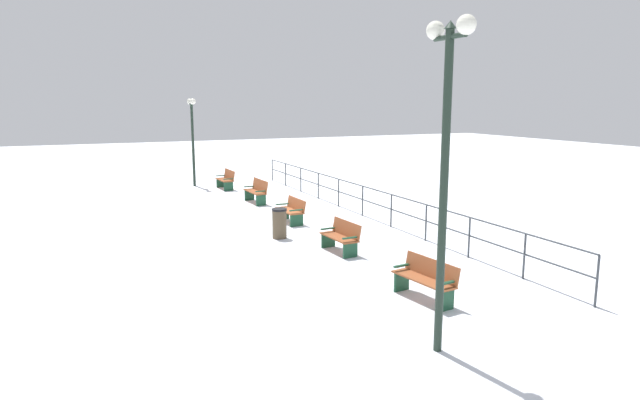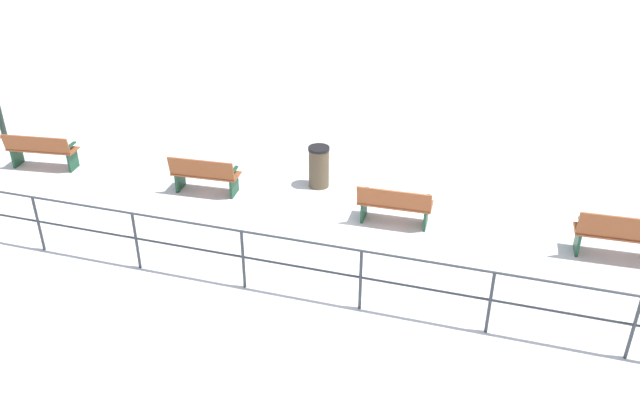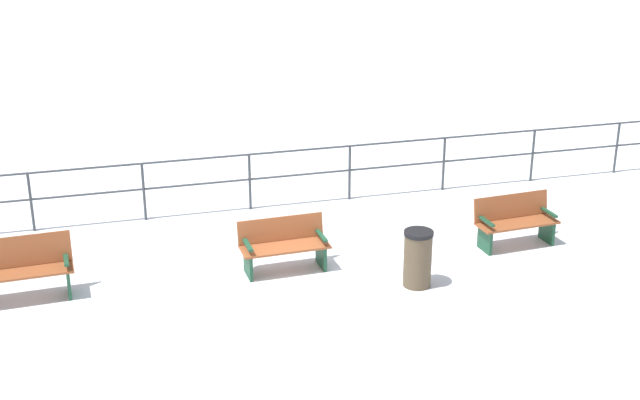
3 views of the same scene
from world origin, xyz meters
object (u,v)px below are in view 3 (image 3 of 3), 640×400
object	(u,v)px
bench_second	(19,269)
bench_third	(284,245)
bench_fourth	(515,221)
trash_bin	(418,258)

from	to	relation	value
bench_second	bench_third	bearing A→B (deg)	86.75
bench_third	bench_fourth	distance (m)	4.02
bench_second	bench_fourth	distance (m)	8.04
bench_fourth	trash_bin	xyz separation A→B (m)	(1.01, -2.17, 0.02)
bench_fourth	bench_second	bearing A→B (deg)	-94.85
bench_second	bench_fourth	bearing A→B (deg)	86.46
bench_third	bench_fourth	size ratio (longest dim) A/B	0.99
trash_bin	bench_fourth	bearing A→B (deg)	114.88
bench_third	trash_bin	world-z (taller)	trash_bin
trash_bin	bench_third	bearing A→B (deg)	-120.88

